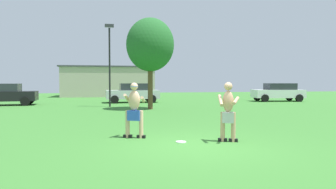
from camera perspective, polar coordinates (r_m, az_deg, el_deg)
The scene contains 10 objects.
ground_plane at distance 8.08m, azimuth 5.50°, elevation -9.76°, with size 80.00×80.00×0.00m, color #38752D.
player_with_cap at distance 9.17m, azimuth -6.40°, elevation -2.45°, with size 0.70×0.74×1.69m.
player_in_gray at distance 8.70m, azimuth 11.32°, elevation -3.01°, with size 0.70×0.72×1.69m.
frisbee at distance 8.57m, azimuth 2.47°, elevation -8.96°, with size 0.29×0.29×0.03m, color white.
car_silver_near_post at distance 25.03m, azimuth -6.64°, elevation 0.38°, with size 4.38×2.19×1.58m.
car_white_mid_lot at distance 28.17m, azimuth 20.16°, elevation 0.47°, with size 4.48×2.43×1.58m.
car_black_far_end at distance 24.86m, azimuth -28.64°, elevation 0.09°, with size 4.43×2.30×1.58m.
lamp_post at distance 20.94m, azimuth -11.02°, elevation 7.14°, with size 0.60×0.24×5.60m.
outbuilding_behind_lot at distance 36.83m, azimuth -11.18°, elevation 2.46°, with size 10.83×5.78×3.52m.
tree_right_field at distance 18.89m, azimuth -3.40°, elevation 9.33°, with size 2.96×2.96×5.66m.
Camera 1 is at (-2.21, -7.58, 1.70)m, focal length 32.17 mm.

